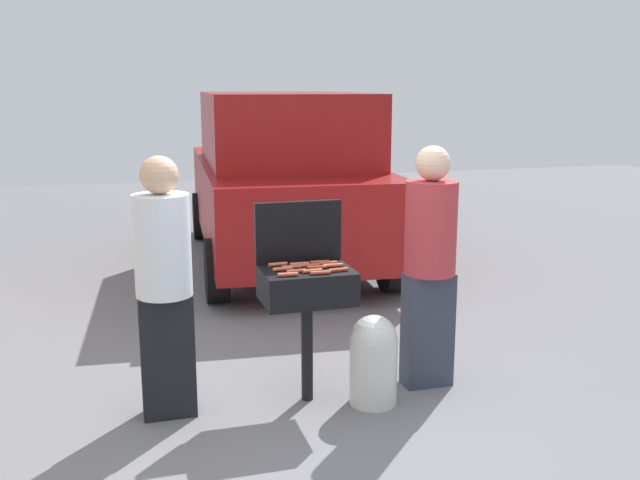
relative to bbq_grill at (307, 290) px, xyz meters
name	(u,v)px	position (x,y,z in m)	size (l,w,h in m)	color
ground_plane	(315,411)	(0.00, -0.20, -0.78)	(24.00, 24.00, 0.00)	slate
bbq_grill	(307,290)	(0.00, 0.00, 0.00)	(0.60, 0.44, 0.92)	black
grill_lid_open	(298,232)	(0.00, 0.22, 0.35)	(0.60, 0.05, 0.42)	black
hot_dog_0	(320,273)	(0.05, -0.16, 0.16)	(0.03, 0.03, 0.13)	#B74C33
hot_dog_1	(283,269)	(-0.16, 0.00, 0.16)	(0.03, 0.03, 0.13)	#C6593D
hot_dog_2	(296,271)	(-0.09, -0.07, 0.16)	(0.03, 0.03, 0.13)	#C6593D
hot_dog_3	(300,264)	(-0.02, 0.10, 0.16)	(0.03, 0.03, 0.13)	#C6593D
hot_dog_4	(292,267)	(-0.09, 0.04, 0.16)	(0.03, 0.03, 0.13)	#B74C33
hot_dog_5	(333,265)	(0.18, 0.00, 0.16)	(0.03, 0.03, 0.13)	#C6593D
hot_dog_6	(317,267)	(0.06, -0.01, 0.16)	(0.03, 0.03, 0.13)	#B74C33
hot_dog_7	(339,270)	(0.18, -0.12, 0.16)	(0.03, 0.03, 0.13)	#AD4228
hot_dog_8	(278,264)	(-0.17, 0.14, 0.16)	(0.03, 0.03, 0.13)	#C6593D
hot_dog_9	(320,262)	(0.12, 0.11, 0.16)	(0.03, 0.03, 0.13)	#AD4228
hot_dog_10	(328,263)	(0.17, 0.07, 0.16)	(0.03, 0.03, 0.13)	#AD4228
hot_dog_11	(312,271)	(0.01, -0.10, 0.16)	(0.03, 0.03, 0.13)	#B74C33
hot_dog_12	(288,274)	(-0.16, -0.14, 0.16)	(0.03, 0.03, 0.13)	#C6593D
hot_dog_13	(309,266)	(0.03, 0.04, 0.16)	(0.03, 0.03, 0.13)	#AD4228
propane_tank	(373,358)	(0.41, -0.18, -0.46)	(0.32, 0.32, 0.62)	silver
person_left	(164,279)	(-0.92, 0.03, 0.14)	(0.36, 0.36, 1.69)	black
person_right	(430,259)	(0.89, 0.01, 0.15)	(0.36, 0.36, 1.71)	#333847
parked_minivan	(283,178)	(0.75, 3.84, 0.25)	(2.30, 4.53, 2.02)	maroon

